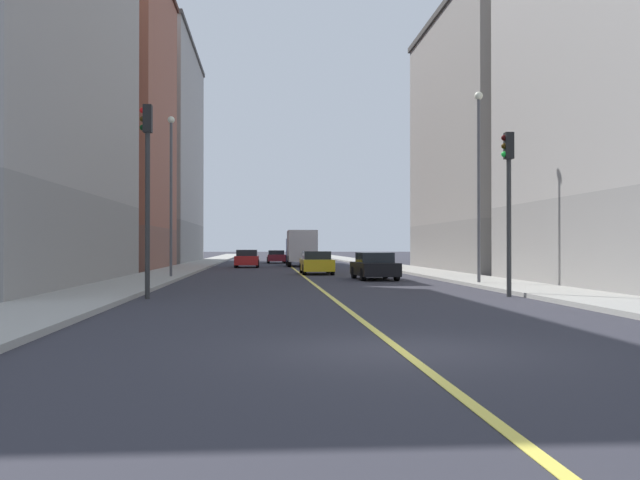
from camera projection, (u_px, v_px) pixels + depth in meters
ground_plane at (400, 350)px, 12.11m from camera, size 400.00×400.00×0.00m
sidewalk_left at (386, 265)px, 61.58m from camera, size 3.07×168.00×0.15m
sidewalk_right at (194, 266)px, 60.36m from camera, size 3.07×168.00×0.15m
lane_center_stripe at (291, 266)px, 60.97m from camera, size 0.16×154.00×0.01m
building_left_mid at (502, 141)px, 49.92m from camera, size 9.05×19.52×17.66m
building_right_midblock at (104, 121)px, 53.56m from camera, size 9.05×15.57×21.65m
building_right_distant at (151, 154)px, 76.14m from camera, size 9.05×24.81×22.46m
traffic_light_left_near at (508, 190)px, 24.87m from camera, size 0.40×0.32×5.56m
traffic_light_right_near at (147, 174)px, 23.96m from camera, size 0.40×0.32×6.32m
street_lamp_left_near at (479, 169)px, 31.79m from camera, size 0.36×0.36×8.24m
street_lamp_right_near at (171, 181)px, 37.98m from camera, size 0.36×0.36×8.27m
car_red at (247, 259)px, 58.82m from camera, size 1.94×4.22×1.40m
car_maroon at (276, 257)px, 73.13m from camera, size 1.85×4.43×1.27m
car_black at (375, 266)px, 37.49m from camera, size 2.03×4.52×1.38m
car_yellow at (316, 263)px, 44.64m from camera, size 1.91×4.33×1.39m
box_truck at (301, 247)px, 61.88m from camera, size 2.42×7.42×2.99m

